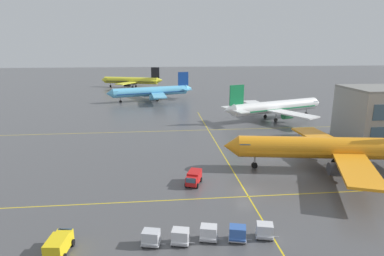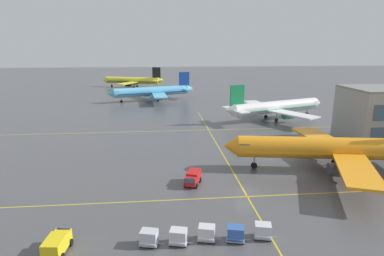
% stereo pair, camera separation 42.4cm
% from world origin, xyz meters
% --- Properties ---
extents(ground_plane, '(600.00, 600.00, 0.00)m').
position_xyz_m(ground_plane, '(0.00, 0.00, 0.00)').
color(ground_plane, '#4C4C4F').
extents(airliner_front_gate, '(39.33, 33.54, 12.25)m').
position_xyz_m(airliner_front_gate, '(18.12, 6.97, 4.18)').
color(airliner_front_gate, orange).
rests_on(airliner_front_gate, ground).
extents(airliner_second_row, '(35.49, 30.38, 11.36)m').
position_xyz_m(airliner_second_row, '(22.13, 48.49, 3.88)').
color(airliner_second_row, white).
rests_on(airliner_second_row, ground).
extents(airliner_third_row, '(35.62, 30.40, 11.29)m').
position_xyz_m(airliner_third_row, '(-15.84, 87.29, 3.85)').
color(airliner_third_row, '#5BB7E5').
rests_on(airliner_third_row, ground).
extents(airliner_far_left_stand, '(34.36, 29.36, 10.93)m').
position_xyz_m(airliner_far_left_stand, '(-27.29, 131.70, 3.73)').
color(airliner_far_left_stand, yellow).
rests_on(airliner_far_left_stand, ground).
extents(taxiway_markings, '(122.42, 88.00, 0.01)m').
position_xyz_m(taxiway_markings, '(0.00, 18.00, 0.00)').
color(taxiway_markings, yellow).
rests_on(taxiway_markings, ground).
extents(service_truck_red_van, '(2.52, 4.29, 2.10)m').
position_xyz_m(service_truck_red_van, '(-24.44, -13.36, 1.18)').
color(service_truck_red_van, yellow).
rests_on(service_truck_red_van, ground).
extents(service_truck_catering, '(3.23, 4.49, 2.10)m').
position_xyz_m(service_truck_catering, '(-7.77, 3.31, 1.18)').
color(service_truck_catering, red).
rests_on(service_truck_catering, ground).
extents(baggage_cart_row_leftmost, '(2.87, 2.11, 1.86)m').
position_xyz_m(baggage_cart_row_leftmost, '(-14.46, -12.97, 1.00)').
color(baggage_cart_row_leftmost, '#99999E').
rests_on(baggage_cart_row_leftmost, ground).
extents(baggage_cart_row_second, '(2.87, 2.11, 1.86)m').
position_xyz_m(baggage_cart_row_second, '(-11.12, -13.08, 1.00)').
color(baggage_cart_row_second, '#99999E').
rests_on(baggage_cart_row_second, ground).
extents(baggage_cart_row_middle, '(2.87, 2.11, 1.86)m').
position_xyz_m(baggage_cart_row_middle, '(-7.77, -12.67, 1.00)').
color(baggage_cart_row_middle, '#99999E').
rests_on(baggage_cart_row_middle, ground).
extents(baggage_cart_row_fourth, '(2.87, 2.11, 1.86)m').
position_xyz_m(baggage_cart_row_fourth, '(-4.42, -13.14, 1.00)').
color(baggage_cart_row_fourth, '#99999E').
rests_on(baggage_cart_row_fourth, ground).
extents(baggage_cart_row_fifth, '(2.87, 2.11, 1.86)m').
position_xyz_m(baggage_cart_row_fifth, '(-1.08, -12.88, 1.00)').
color(baggage_cart_row_fifth, '#99999E').
rests_on(baggage_cart_row_fifth, ground).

